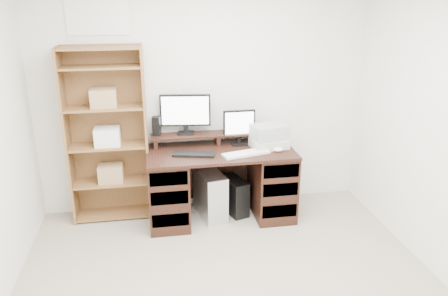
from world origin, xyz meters
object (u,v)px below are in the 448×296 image
object	(u,v)px
bookshelf	(107,134)
desk	(221,182)
printer	(269,143)
tower_silver	(210,194)
monitor_small	(239,126)
monitor_wide	(185,112)
tower_black	(234,196)

from	to	relation	value
bookshelf	desk	bearing A→B (deg)	-10.70
printer	tower_silver	bearing A→B (deg)	170.08
desk	monitor_small	xyz separation A→B (m)	(0.22, 0.16, 0.56)
monitor_small	printer	distance (m)	0.36
monitor_small	tower_silver	xyz separation A→B (m)	(-0.33, -0.12, -0.70)
printer	monitor_wide	bearing A→B (deg)	155.86
printer	tower_black	bearing A→B (deg)	164.08
monitor_wide	monitor_small	bearing A→B (deg)	-3.30
monitor_small	tower_black	size ratio (longest dim) A/B	0.88
desk	printer	size ratio (longest dim) A/B	4.16
desk	tower_black	size ratio (longest dim) A/B	3.56
monitor_small	tower_black	bearing A→B (deg)	-125.58
monitor_wide	printer	size ratio (longest dim) A/B	1.45
monitor_wide	bookshelf	xyz separation A→B (m)	(-0.80, -0.05, -0.18)
desk	tower_silver	xyz separation A→B (m)	(-0.11, 0.03, -0.14)
monitor_wide	tower_silver	xyz separation A→B (m)	(0.22, -0.22, -0.85)
monitor_small	desk	bearing A→B (deg)	-146.52
monitor_wide	printer	distance (m)	0.93
monitor_wide	monitor_small	world-z (taller)	monitor_wide
tower_silver	monitor_small	bearing A→B (deg)	8.48
tower_silver	bookshelf	xyz separation A→B (m)	(-1.02, 0.18, 0.67)
monitor_small	bookshelf	xyz separation A→B (m)	(-1.35, 0.06, -0.03)
monitor_wide	tower_black	distance (m)	1.05
monitor_small	tower_silver	distance (m)	0.78
printer	tower_silver	world-z (taller)	printer
printer	tower_silver	size ratio (longest dim) A/B	0.72
tower_silver	tower_black	size ratio (longest dim) A/B	1.19
monitor_small	bookshelf	bearing A→B (deg)	176.09
desk	monitor_small	size ratio (longest dim) A/B	4.05
tower_black	printer	bearing A→B (deg)	-25.65
printer	tower_black	world-z (taller)	printer
desk	tower_silver	distance (m)	0.18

